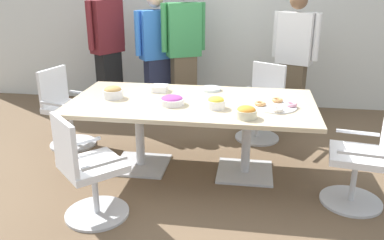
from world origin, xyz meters
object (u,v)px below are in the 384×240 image
at_px(snack_bowl_cookies, 113,92).
at_px(plate_stack, 211,89).
at_px(office_chair_3, 261,106).
at_px(donut_platter, 276,106).
at_px(person_standing_1, 157,53).
at_px(office_chair_0, 66,112).
at_px(person_standing_0, 107,46).
at_px(snack_bowl_chips_orange, 246,112).
at_px(conference_table, 192,113).
at_px(snack_bowl_chips_yellow, 216,103).
at_px(person_standing_3, 294,58).
at_px(office_chair_1, 87,174).
at_px(person_standing_2, 184,49).
at_px(office_chair_2, 363,162).
at_px(snack_bowl_candy_mix, 172,100).
at_px(napkin_pile, 160,88).

distance_m(snack_bowl_cookies, plate_stack, 1.04).
relative_size(office_chair_3, donut_platter, 2.29).
bearing_deg(person_standing_1, office_chair_0, 18.79).
distance_m(office_chair_3, person_standing_0, 2.30).
height_order(person_standing_0, snack_bowl_chips_orange, person_standing_0).
distance_m(person_standing_1, snack_bowl_chips_orange, 2.44).
height_order(conference_table, person_standing_0, person_standing_0).
relative_size(snack_bowl_chips_yellow, snack_bowl_chips_orange, 0.95).
relative_size(person_standing_1, snack_bowl_chips_yellow, 9.94).
height_order(conference_table, snack_bowl_chips_orange, snack_bowl_chips_orange).
bearing_deg(office_chair_0, donut_platter, 93.49).
relative_size(person_standing_1, person_standing_3, 1.00).
xyz_separation_m(person_standing_1, snack_bowl_cookies, (-0.06, -1.66, -0.09)).
distance_m(conference_table, plate_stack, 0.46).
height_order(office_chair_1, person_standing_2, person_standing_2).
bearing_deg(office_chair_2, office_chair_0, 83.46).
relative_size(office_chair_3, person_standing_1, 0.53).
xyz_separation_m(snack_bowl_cookies, snack_bowl_chips_orange, (1.34, -0.40, -0.01)).
distance_m(office_chair_1, person_standing_1, 2.69).
bearing_deg(office_chair_3, donut_platter, 126.11).
bearing_deg(snack_bowl_chips_orange, person_standing_0, 134.07).
bearing_deg(donut_platter, snack_bowl_candy_mix, -176.57).
xyz_separation_m(donut_platter, plate_stack, (-0.67, 0.49, -0.00)).
xyz_separation_m(person_standing_0, person_standing_3, (2.54, -0.03, -0.09)).
distance_m(office_chair_1, snack_bowl_cookies, 1.07).
distance_m(conference_table, snack_bowl_chips_yellow, 0.36).
bearing_deg(snack_bowl_candy_mix, snack_bowl_chips_yellow, -6.57).
xyz_separation_m(office_chair_0, snack_bowl_candy_mix, (1.39, -0.58, 0.39)).
bearing_deg(office_chair_3, snack_bowl_cookies, 64.31).
relative_size(person_standing_2, napkin_pile, 11.97).
bearing_deg(plate_stack, donut_platter, -36.40).
bearing_deg(person_standing_3, person_standing_0, 21.83).
height_order(conference_table, snack_bowl_candy_mix, snack_bowl_candy_mix).
relative_size(office_chair_3, person_standing_2, 0.49).
xyz_separation_m(office_chair_0, office_chair_2, (3.12, -0.88, 0.00)).
bearing_deg(plate_stack, office_chair_3, 46.66).
bearing_deg(office_chair_2, snack_bowl_cookies, 89.10).
height_order(office_chair_2, person_standing_0, person_standing_0).
relative_size(snack_bowl_candy_mix, donut_platter, 0.60).
xyz_separation_m(office_chair_2, snack_bowl_cookies, (-2.36, 0.42, 0.40)).
relative_size(office_chair_1, snack_bowl_candy_mix, 3.82).
bearing_deg(person_standing_2, plate_stack, 85.85).
height_order(office_chair_1, snack_bowl_chips_yellow, office_chair_1).
relative_size(office_chair_2, person_standing_1, 0.53).
xyz_separation_m(person_standing_0, snack_bowl_cookies, (0.64, -1.64, -0.18)).
distance_m(person_standing_1, snack_bowl_cookies, 1.67).
bearing_deg(office_chair_2, person_standing_2, 52.48).
xyz_separation_m(person_standing_2, plate_stack, (0.50, -1.18, -0.21)).
relative_size(person_standing_2, plate_stack, 8.64).
bearing_deg(donut_platter, office_chair_0, 167.61).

